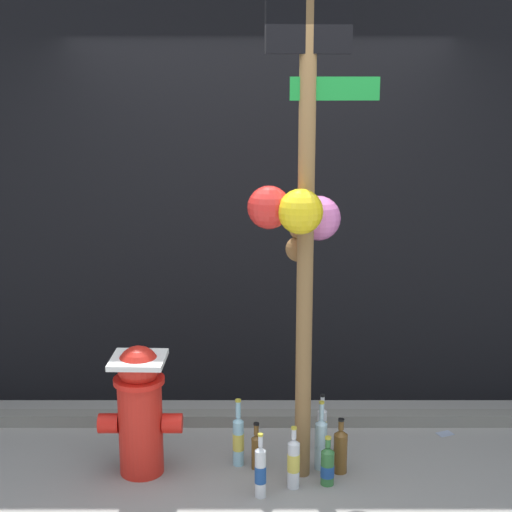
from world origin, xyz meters
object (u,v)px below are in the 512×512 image
bottle_2 (321,427)px  bottle_6 (259,472)px  bottle_1 (326,466)px  bottle_7 (292,462)px  bottle_4 (237,439)px  bottle_5 (319,442)px  bottle_3 (255,450)px  bottle_0 (339,450)px  memorial_post (301,194)px  fire_hydrant (139,408)px

bottle_2 → bottle_6: size_ratio=0.98×
bottle_1 → bottle_7: (-0.19, -0.04, 0.04)m
bottle_1 → bottle_4: (-0.51, 0.22, 0.05)m
bottle_1 → bottle_5: bottle_5 is taller
bottle_3 → bottle_4: bearing=157.3°
bottle_0 → bottle_3: size_ratio=1.16×
bottle_0 → bottle_5: bearing=158.2°
memorial_post → bottle_3: 1.53m
fire_hydrant → bottle_6: 0.78m
fire_hydrant → bottle_7: 0.92m
fire_hydrant → bottle_0: bearing=-0.3°
bottle_4 → bottle_6: 0.38m
fire_hydrant → bottle_2: fire_hydrant is taller
bottle_1 → bottle_2: bottle_2 is taller
bottle_5 → bottle_7: bottle_5 is taller
bottle_3 → bottle_5: 0.38m
fire_hydrant → bottle_2: (1.07, 0.27, -0.25)m
bottle_5 → bottle_6: bearing=-138.5°
bottle_2 → bottle_5: bottle_5 is taller
bottle_6 → bottle_7: 0.21m
bottle_7 → fire_hydrant: bearing=168.5°
bottle_1 → bottle_6: (-0.38, -0.13, 0.04)m
bottle_0 → bottle_1: size_ratio=1.15×
bottle_0 → bottle_6: 0.54m
bottle_1 → bottle_7: bottle_7 is taller
bottle_0 → bottle_6: (-0.47, -0.27, 0.01)m
bottle_1 → bottle_5: 0.19m
memorial_post → bottle_5: memorial_post is taller
bottle_1 → bottle_3: bottle_1 is taller
memorial_post → fire_hydrant: size_ratio=3.53×
bottle_6 → memorial_post: bearing=49.2°
memorial_post → bottle_4: memorial_post is taller
bottle_5 → bottle_6: bottle_5 is taller
bottle_0 → bottle_7: 0.33m
memorial_post → bottle_1: size_ratio=9.36×
bottle_3 → bottle_4: size_ratio=0.69×
memorial_post → bottle_3: (-0.24, 0.06, -1.51)m
memorial_post → bottle_7: memorial_post is taller
bottle_1 → bottle_4: 0.56m
bottle_0 → bottle_6: bottle_6 is taller
bottle_0 → bottle_4: bearing=171.5°
bottle_5 → bottle_7: 0.27m
bottle_0 → memorial_post: bearing=-177.3°
bottle_1 → bottle_2: size_ratio=0.80×
bottle_3 → bottle_6: 0.32m
memorial_post → bottle_6: 1.52m
memorial_post → bottle_2: (0.16, 0.29, -1.48)m
memorial_post → bottle_3: size_ratio=9.46×
bottle_2 → bottle_3: bearing=-150.1°
memorial_post → bottle_5: size_ratio=6.45×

